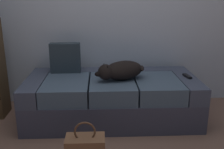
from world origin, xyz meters
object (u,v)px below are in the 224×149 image
couch (112,98)px  throw_pillow (65,58)px  tv_remote (187,76)px  dog_dark (121,71)px

couch → throw_pillow: bearing=155.7°
couch → tv_remote: tv_remote is taller
couch → dog_dark: dog_dark is taller
couch → tv_remote: (0.82, -0.02, 0.25)m
tv_remote → couch: bearing=169.8°
dog_dark → tv_remote: dog_dark is taller
couch → tv_remote: bearing=-1.6°
throw_pillow → dog_dark: bearing=-27.1°
couch → tv_remote: 0.86m
couch → throw_pillow: size_ratio=5.44×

